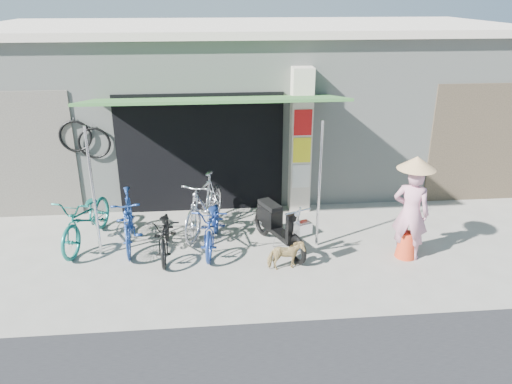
{
  "coord_description": "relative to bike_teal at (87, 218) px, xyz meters",
  "views": [
    {
      "loc": [
        -0.97,
        -7.3,
        4.37
      ],
      "look_at": [
        -0.2,
        1.0,
        1.0
      ],
      "focal_mm": 35.0,
      "sensor_mm": 36.0,
      "label": 1
    }
  ],
  "objects": [
    {
      "name": "shop_pillar",
      "position": [
        4.15,
        1.21,
        1.0
      ],
      "size": [
        0.42,
        0.44,
        3.0
      ],
      "color": "beige",
      "rests_on": "ground"
    },
    {
      "name": "bike_teal",
      "position": [
        0.0,
        0.0,
        0.0
      ],
      "size": [
        1.07,
        2.01,
        1.0
      ],
      "primitive_type": "imported",
      "rotation": [
        0.0,
        0.0,
        -0.22
      ],
      "color": "#186D62",
      "rests_on": "ground"
    },
    {
      "name": "neighbour_right",
      "position": [
        8.3,
        1.35,
        0.8
      ],
      "size": [
        2.6,
        0.06,
        2.6
      ],
      "primitive_type": "cube",
      "color": "brown",
      "rests_on": "ground"
    },
    {
      "name": "street_dog",
      "position": [
        3.5,
        -1.29,
        -0.24
      ],
      "size": [
        0.65,
        0.38,
        0.52
      ],
      "primitive_type": "imported",
      "rotation": [
        0.0,
        0.0,
        1.74
      ],
      "color": "tan",
      "rests_on": "ground"
    },
    {
      "name": "bike_blue",
      "position": [
        0.78,
        -0.2,
        0.02
      ],
      "size": [
        0.66,
        1.77,
        1.04
      ],
      "primitive_type": "imported",
      "rotation": [
        0.0,
        0.0,
        0.1
      ],
      "color": "navy",
      "rests_on": "ground"
    },
    {
      "name": "bike_black",
      "position": [
        1.46,
        -0.55,
        -0.09
      ],
      "size": [
        0.58,
        1.57,
        0.82
      ],
      "primitive_type": "imported",
      "rotation": [
        0.0,
        0.0,
        0.03
      ],
      "color": "black",
      "rests_on": "ground"
    },
    {
      "name": "awning",
      "position": [
        2.39,
        0.39,
        2.01
      ],
      "size": [
        4.6,
        1.88,
        2.72
      ],
      "color": "#31622C",
      "rests_on": "ground"
    },
    {
      "name": "bicycle_shop",
      "position": [
        3.29,
        3.85,
        1.33
      ],
      "size": [
        12.3,
        5.3,
        3.66
      ],
      "color": "#A2A79F",
      "rests_on": "ground"
    },
    {
      "name": "nun",
      "position": [
        5.68,
        -1.05,
        0.41
      ],
      "size": [
        0.73,
        0.64,
        1.86
      ],
      "rotation": [
        0.0,
        0.0,
        2.65
      ],
      "color": "pink",
      "rests_on": "ground"
    },
    {
      "name": "neighbour_left",
      "position": [
        -1.7,
        1.35,
        0.8
      ],
      "size": [
        2.6,
        0.06,
        2.6
      ],
      "primitive_type": "cube",
      "color": "#6B665B",
      "rests_on": "ground"
    },
    {
      "name": "bike_navy",
      "position": [
        2.3,
        -0.38,
        -0.05
      ],
      "size": [
        0.8,
        1.78,
        0.9
      ],
      "primitive_type": "imported",
      "rotation": [
        0.0,
        0.0,
        -0.12
      ],
      "color": "navy",
      "rests_on": "ground"
    },
    {
      "name": "ground",
      "position": [
        3.3,
        -1.24,
        -0.5
      ],
      "size": [
        80.0,
        80.0,
        0.0
      ],
      "primitive_type": "plane",
      "color": "gray",
      "rests_on": "ground"
    },
    {
      "name": "bike_silver",
      "position": [
        2.15,
        0.31,
        0.07
      ],
      "size": [
        1.2,
        1.96,
        1.14
      ],
      "primitive_type": "imported",
      "rotation": [
        0.0,
        0.0,
        -0.38
      ],
      "color": "silver",
      "rests_on": "ground"
    },
    {
      "name": "moped",
      "position": [
        3.47,
        -0.5,
        -0.05
      ],
      "size": [
        0.85,
        1.65,
        0.98
      ],
      "rotation": [
        0.0,
        0.0,
        0.41
      ],
      "color": "black",
      "rests_on": "ground"
    }
  ]
}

